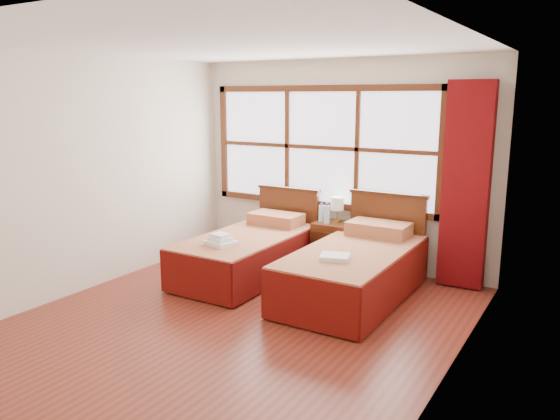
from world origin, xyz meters
The scene contains 15 objects.
floor centered at (0.00, 0.00, 0.00)m, with size 4.50×4.50×0.00m, color maroon.
ceiling centered at (0.00, 0.00, 2.60)m, with size 4.50×4.50×0.00m, color white.
wall_back centered at (0.00, 2.25, 1.30)m, with size 4.00×4.00×0.00m, color silver.
wall_left centered at (-2.00, 0.00, 1.30)m, with size 4.50×4.50×0.00m, color silver.
wall_right centered at (2.00, 0.00, 1.30)m, with size 4.50×4.50×0.00m, color silver.
window centered at (-0.25, 2.21, 1.50)m, with size 3.16×0.06×1.56m.
curtain centered at (1.60, 2.11, 1.17)m, with size 0.50×0.16×2.30m, color maroon.
bed_left centered at (-0.69, 1.20, 0.29)m, with size 0.99×2.01×0.96m.
bed_right centered at (0.70, 1.20, 0.31)m, with size 1.04×2.06×1.01m.
nightstand centered at (0.04, 1.99, 0.29)m, with size 0.44×0.44×0.59m.
towels_left centered at (-0.70, 0.65, 0.56)m, with size 0.35×0.32×0.13m.
towels_right centered at (0.67, 0.73, 0.56)m, with size 0.35×0.33×0.04m.
lamp centered at (0.06, 2.06, 0.81)m, with size 0.16×0.16×0.32m.
bottle_near centered at (-0.12, 1.98, 0.69)m, with size 0.06×0.06×0.23m.
bottle_far centered at (-0.01, 1.92, 0.71)m, with size 0.07×0.07×0.26m.
Camera 1 is at (2.92, -4.05, 2.14)m, focal length 35.00 mm.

